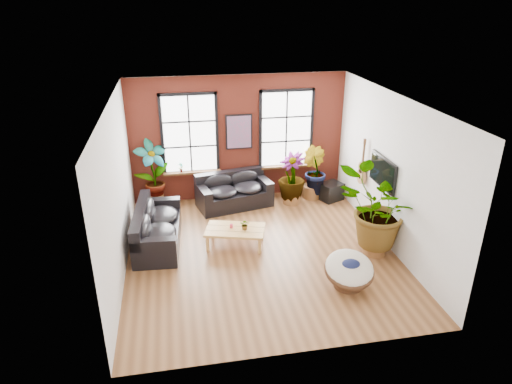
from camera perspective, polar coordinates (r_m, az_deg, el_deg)
room at (r=9.93m, az=0.48°, el=1.59°), size 6.04×6.54×3.54m
sofa_back at (r=12.67m, az=-2.82°, el=0.10°), size 2.17×1.39×0.92m
sofa_left at (r=10.99m, az=-12.48°, el=-4.39°), size 1.13×2.38×0.92m
coffee_table at (r=10.68m, az=-2.62°, el=-4.85°), size 1.52×1.12×0.52m
papasan_chair at (r=9.44m, az=11.57°, el=-9.54°), size 1.08×1.10×0.75m
poster at (r=12.69m, az=-2.14°, el=7.52°), size 0.74×0.06×0.98m
tv_wall_unit at (r=11.29m, az=14.82°, el=2.44°), size 0.13×1.86×1.20m
media_box at (r=13.24m, az=9.35°, el=0.07°), size 0.75×0.70×0.50m
pot_back_left at (r=13.00m, az=-12.47°, el=-0.99°), size 0.53×0.53×0.35m
pot_back_right at (r=13.32m, az=6.98°, el=0.08°), size 0.65×0.65×0.37m
pot_right_wall at (r=10.80m, az=14.60°, el=-6.52°), size 0.52×0.52×0.38m
pot_mid at (r=12.92m, az=4.47°, el=-0.63°), size 0.64×0.64×0.36m
floor_plant_back_left at (r=12.67m, az=-12.77°, el=2.52°), size 1.11×0.98×1.77m
floor_plant_back_right at (r=13.10m, az=7.22°, el=2.67°), size 0.86×0.93×1.35m
floor_plant_right_wall at (r=10.40m, az=14.89°, el=-2.19°), size 1.85×1.66×1.85m
floor_plant_mid at (r=12.69m, az=4.49°, el=1.99°), size 1.04×1.04×1.33m
table_plant at (r=10.56m, az=-1.38°, el=-4.10°), size 0.27×0.25×0.25m
sill_plant_left at (r=12.81m, az=-9.37°, el=3.05°), size 0.17×0.17×0.27m
sill_plant_right at (r=13.27m, az=5.25°, el=4.01°), size 0.19×0.19×0.27m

